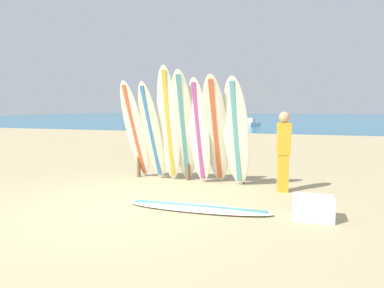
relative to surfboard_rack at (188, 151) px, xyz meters
name	(u,v)px	position (x,y,z in m)	size (l,w,h in m)	color
ground_plane	(112,211)	(-0.44, -2.71, -0.68)	(120.00, 120.00, 0.00)	tan
ocean_water	(282,117)	(-0.44, 55.29, -0.68)	(120.00, 80.00, 0.01)	#196B93
surfboard_rack	(188,151)	(0.00, 0.00, 0.00)	(2.66, 0.09, 1.07)	brown
surfboard_leaning_far_left	(135,131)	(-1.23, -0.27, 0.47)	(0.62, 0.98, 2.31)	white
surfboard_leaning_left	(152,132)	(-0.77, -0.33, 0.46)	(0.64, 0.89, 2.28)	beige
surfboard_leaning_center_left	(169,125)	(-0.34, -0.36, 0.62)	(0.53, 0.80, 2.61)	white
surfboard_leaning_center	(183,128)	(0.00, -0.34, 0.57)	(0.62, 1.06, 2.50)	white
surfboard_leaning_center_right	(199,132)	(0.36, -0.36, 0.49)	(0.59, 0.68, 2.34)	silver
surfboard_leaning_right	(216,131)	(0.75, -0.38, 0.51)	(0.55, 1.11, 2.38)	silver
surfboard_leaning_far_right	(236,133)	(1.20, -0.43, 0.49)	(0.66, 0.80, 2.34)	silver
surfboard_lying_on_sand	(198,208)	(0.89, -2.21, -0.65)	(2.47, 0.53, 0.08)	white
beachgoer_standing	(284,148)	(2.18, -0.52, 0.21)	(0.29, 0.22, 1.62)	gold
small_boat_offshore	(251,123)	(-1.96, 25.56, -0.43)	(1.69, 2.41, 0.71)	silver
cooler_box	(313,208)	(2.70, -2.14, -0.50)	(0.60, 0.40, 0.36)	white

